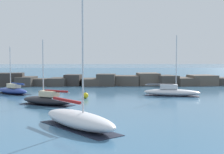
# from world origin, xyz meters

# --- Properties ---
(open_sea_beyond) EXTENTS (400.00, 116.00, 0.01)m
(open_sea_beyond) POSITION_xyz_m (0.00, 110.16, 0.00)
(open_sea_beyond) COLOR #2D5B7F
(open_sea_beyond) RESTS_ON ground
(breakwater_jetty) EXTENTS (58.78, 6.81, 2.47)m
(breakwater_jetty) POSITION_xyz_m (0.78, 50.17, 0.93)
(breakwater_jetty) COLOR #383330
(breakwater_jetty) RESTS_ON ground
(sailboat_moored_0) EXTENTS (6.84, 8.00, 9.98)m
(sailboat_moored_0) POSITION_xyz_m (-3.98, 12.67, 0.65)
(sailboat_moored_0) COLOR white
(sailboat_moored_0) RESTS_ON ground
(sailboat_moored_1) EXTENTS (6.32, 6.04, 6.96)m
(sailboat_moored_1) POSITION_xyz_m (-15.04, 35.93, 0.55)
(sailboat_moored_1) COLOR navy
(sailboat_moored_1) RESTS_ON ground
(sailboat_moored_2) EXTENTS (8.04, 4.12, 8.38)m
(sailboat_moored_2) POSITION_xyz_m (7.74, 32.41, 0.58)
(sailboat_moored_2) COLOR silver
(sailboat_moored_2) RESTS_ON ground
(sailboat_moored_3) EXTENTS (6.84, 5.33, 7.31)m
(sailboat_moored_3) POSITION_xyz_m (-8.21, 24.74, 0.57)
(sailboat_moored_3) COLOR black
(sailboat_moored_3) RESTS_ON ground
(mooring_buoy_far_side) EXTENTS (0.77, 0.77, 0.97)m
(mooring_buoy_far_side) POSITION_xyz_m (-4.12, 30.12, 0.39)
(mooring_buoy_far_side) COLOR yellow
(mooring_buoy_far_side) RESTS_ON ground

